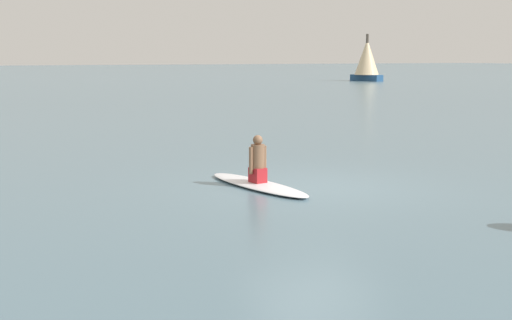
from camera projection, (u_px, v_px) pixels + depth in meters
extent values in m
plane|color=slate|center=(314.00, 187.00, 13.32)|extent=(400.00, 400.00, 0.00)
ellipsoid|color=white|center=(258.00, 185.00, 13.34)|extent=(3.19, 1.15, 0.10)
cube|color=#A51E23|center=(258.00, 175.00, 13.31)|extent=(0.35, 0.30, 0.29)
cylinder|color=brown|center=(258.00, 157.00, 13.25)|extent=(0.31, 0.31, 0.49)
sphere|color=brown|center=(258.00, 140.00, 13.20)|extent=(0.20, 0.20, 0.20)
cylinder|color=brown|center=(251.00, 160.00, 13.17)|extent=(0.09, 0.09, 0.54)
cylinder|color=brown|center=(264.00, 159.00, 13.36)|extent=(0.09, 0.09, 0.54)
cube|color=navy|center=(366.00, 78.00, 71.42)|extent=(3.85, 1.95, 0.67)
cylinder|color=#4C4238|center=(367.00, 54.00, 71.04)|extent=(0.30, 0.30, 4.31)
cone|color=beige|center=(367.00, 57.00, 71.08)|extent=(3.12, 3.12, 3.80)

